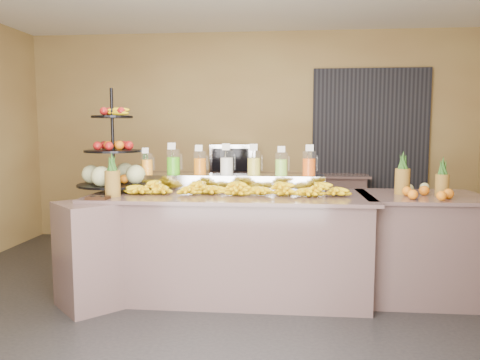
# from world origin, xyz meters

# --- Properties ---
(ground) EXTENTS (6.00, 6.00, 0.00)m
(ground) POSITION_xyz_m (0.00, 0.00, 0.00)
(ground) COLOR black
(ground) RESTS_ON ground
(room_envelope) EXTENTS (6.04, 5.02, 2.82)m
(room_envelope) POSITION_xyz_m (0.19, 0.79, 1.88)
(room_envelope) COLOR brown
(room_envelope) RESTS_ON ground
(buffet_counter) EXTENTS (2.75, 1.25, 0.93)m
(buffet_counter) POSITION_xyz_m (-0.12, 0.26, 0.47)
(buffet_counter) COLOR gray
(buffet_counter) RESTS_ON ground
(right_counter) EXTENTS (1.08, 0.88, 0.93)m
(right_counter) POSITION_xyz_m (1.70, 0.40, 0.47)
(right_counter) COLOR gray
(right_counter) RESTS_ON ground
(back_ledge) EXTENTS (3.10, 0.55, 0.93)m
(back_ledge) POSITION_xyz_m (0.00, 2.25, 0.47)
(back_ledge) COLOR gray
(back_ledge) RESTS_ON ground
(pitcher_tray) EXTENTS (1.85, 0.30, 0.15)m
(pitcher_tray) POSITION_xyz_m (-0.07, 0.58, 1.01)
(pitcher_tray) COLOR gray
(pitcher_tray) RESTS_ON buffet_counter
(juice_pitcher_orange_a) EXTENTS (0.11, 0.11, 0.26)m
(juice_pitcher_orange_a) POSITION_xyz_m (-0.85, 0.58, 1.17)
(juice_pitcher_orange_a) COLOR silver
(juice_pitcher_orange_a) RESTS_ON pitcher_tray
(juice_pitcher_green) EXTENTS (0.13, 0.13, 0.32)m
(juice_pitcher_green) POSITION_xyz_m (-0.59, 0.58, 1.19)
(juice_pitcher_green) COLOR silver
(juice_pitcher_green) RESTS_ON pitcher_tray
(juice_pitcher_orange_b) EXTENTS (0.12, 0.13, 0.29)m
(juice_pitcher_orange_b) POSITION_xyz_m (-0.33, 0.58, 1.18)
(juice_pitcher_orange_b) COLOR silver
(juice_pitcher_orange_b) RESTS_ON pitcher_tray
(juice_pitcher_milk) EXTENTS (0.13, 0.13, 0.31)m
(juice_pitcher_milk) POSITION_xyz_m (-0.07, 0.58, 1.18)
(juice_pitcher_milk) COLOR silver
(juice_pitcher_milk) RESTS_ON pitcher_tray
(juice_pitcher_lemon) EXTENTS (0.13, 0.13, 0.31)m
(juice_pitcher_lemon) POSITION_xyz_m (0.19, 0.58, 1.18)
(juice_pitcher_lemon) COLOR silver
(juice_pitcher_lemon) RESTS_ON pitcher_tray
(juice_pitcher_lime) EXTENTS (0.12, 0.12, 0.29)m
(juice_pitcher_lime) POSITION_xyz_m (0.45, 0.58, 1.18)
(juice_pitcher_lime) COLOR silver
(juice_pitcher_lime) RESTS_ON pitcher_tray
(juice_pitcher_orange_c) EXTENTS (0.12, 0.13, 0.30)m
(juice_pitcher_orange_c) POSITION_xyz_m (0.71, 0.58, 1.18)
(juice_pitcher_orange_c) COLOR silver
(juice_pitcher_orange_c) RESTS_ON pitcher_tray
(banana_heap) EXTENTS (1.99, 0.18, 0.16)m
(banana_heap) POSITION_xyz_m (0.06, 0.28, 1.00)
(banana_heap) COLOR yellow
(banana_heap) RESTS_ON buffet_counter
(fruit_stand) EXTENTS (0.75, 0.75, 0.96)m
(fruit_stand) POSITION_xyz_m (-1.09, 0.45, 1.17)
(fruit_stand) COLOR black
(fruit_stand) RESTS_ON buffet_counter
(condiment_caddy) EXTENTS (0.18, 0.14, 0.03)m
(condiment_caddy) POSITION_xyz_m (-1.06, -0.13, 0.94)
(condiment_caddy) COLOR black
(condiment_caddy) RESTS_ON buffet_counter
(pineapple_left_a) EXTENTS (0.13, 0.13, 0.38)m
(pineapple_left_a) POSITION_xyz_m (-1.01, 0.06, 1.07)
(pineapple_left_a) COLOR brown
(pineapple_left_a) RESTS_ON buffet_counter
(pineapple_left_b) EXTENTS (0.12, 0.12, 0.39)m
(pineapple_left_b) POSITION_xyz_m (-0.93, 0.78, 1.07)
(pineapple_left_b) COLOR brown
(pineapple_left_b) RESTS_ON buffet_counter
(right_fruit_pile) EXTENTS (0.43, 0.42, 0.23)m
(right_fruit_pile) POSITION_xyz_m (1.67, 0.30, 1.00)
(right_fruit_pile) COLOR brown
(right_fruit_pile) RESTS_ON right_counter
(oven_warmer) EXTENTS (0.62, 0.47, 0.39)m
(oven_warmer) POSITION_xyz_m (-0.20, 2.25, 1.12)
(oven_warmer) COLOR gray
(oven_warmer) RESTS_ON back_ledge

